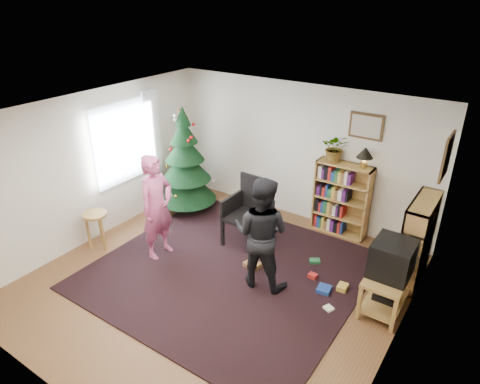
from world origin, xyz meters
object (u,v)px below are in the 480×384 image
Objects in this scene: christmas_tree at (186,168)px; armchair at (251,208)px; bookshelf_right at (417,240)px; crt_tv at (392,258)px; potted_plant at (336,148)px; picture_back at (366,126)px; picture_right at (447,157)px; person_by_chair at (261,233)px; bookshelf_back at (342,198)px; stool at (96,221)px; table_lamp at (365,154)px; person_standing at (157,207)px; tv_stand at (387,287)px.

armchair is at bearing -10.21° from christmas_tree.
christmas_tree is at bearing 92.19° from bookshelf_right.
potted_plant is at bearing 134.54° from crt_tv.
picture_back is 0.60m from potted_plant.
picture_right reaches higher than person_by_chair.
picture_right reaches higher than bookshelf_back.
picture_right reaches higher than stool.
table_lamp is (0.69, 2.01, 0.70)m from person_by_chair.
crt_tv is 3.50m from person_standing.
armchair is (-2.68, -0.52, -1.33)m from picture_right.
bookshelf_right is 2.01× the size of stool.
table_lamp is (-0.99, 1.51, 1.22)m from tv_stand.
armchair is (-1.14, -1.11, -0.04)m from bookshelf_back.
table_lamp is (0.30, 0.00, 0.88)m from bookshelf_back.
christmas_tree is 2.92m from bookshelf_back.
bookshelf_right is 1.13× the size of armchair.
christmas_tree is 5.76× the size of table_lamp.
stool is (-3.33, -2.85, -1.45)m from picture_back.
christmas_tree is at bearing -163.75° from bookshelf_back.
armchair reaches higher than stool.
person_standing is at bearing -155.45° from picture_right.
christmas_tree is 4.23× the size of potted_plant.
person_by_chair reaches higher than bookshelf_right.
potted_plant is (-0.20, 0.00, 0.88)m from bookshelf_back.
picture_back is 0.61× the size of tv_stand.
picture_back is 1.01× the size of crt_tv.
christmas_tree reaches higher than bookshelf_back.
person_by_chair is (2.72, 0.70, 0.34)m from stool.
person_standing is (-3.67, -1.68, -1.09)m from picture_right.
christmas_tree is (-3.01, -0.95, -1.10)m from picture_back.
stool is at bearing -139.48° from picture_back.
tv_stand is 0.46m from crt_tv.
tv_stand is at bearing -0.00° from crt_tv.
table_lamp is at bearing 38.48° from stool.
table_lamp is (0.50, 0.00, -0.00)m from potted_plant.
picture_right is 0.52× the size of armchair.
picture_back reaches higher than bookshelf_right.
picture_right is 1.29m from bookshelf_right.
tv_stand is at bearing -75.66° from person_standing.
potted_plant is at bearing 51.41° from armchair.
picture_right is 1.68× the size of table_lamp.
bookshelf_right reaches higher than stool.
tv_stand is 1.65× the size of crt_tv.
crt_tv is at bearing -105.65° from picture_right.
christmas_tree is 1.79× the size of armchair.
bookshelf_back reaches higher than tv_stand.
bookshelf_back is (-1.54, 0.59, -1.29)m from picture_right.
person_standing is at bearing 24.28° from stool.
crt_tv is 0.32× the size of person_standing.
person_standing is 3.06m from potted_plant.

